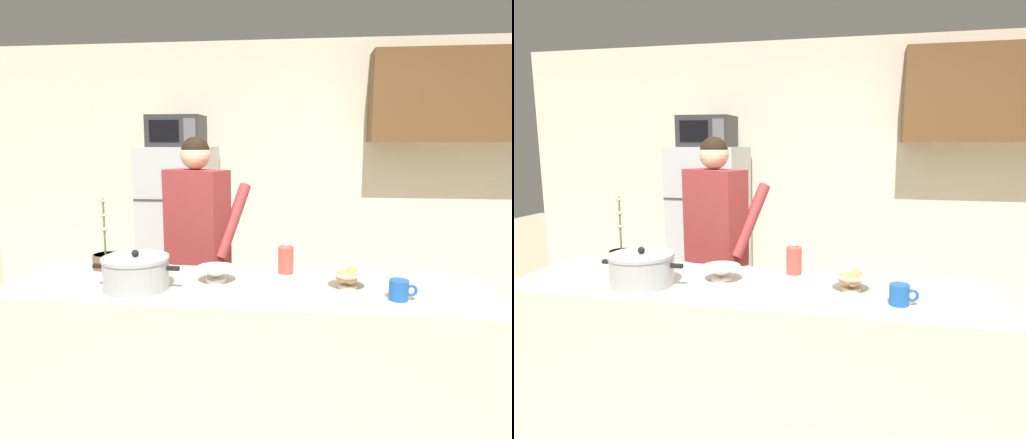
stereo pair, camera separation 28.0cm
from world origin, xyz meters
The scene contains 11 objects.
back_wall_unit centered at (0.28, 2.26, 1.43)m, with size 6.00×0.48×2.60m.
kitchen_island centered at (0.00, 0.00, 0.46)m, with size 2.48×0.68×0.92m, color beige.
refrigerator centered at (-0.87, 1.85, 0.80)m, with size 0.64×0.68×1.60m.
microwave centered at (-0.87, 1.83, 1.74)m, with size 0.48×0.37×0.28m.
person_near_pot centered at (-0.42, 0.74, 1.05)m, with size 0.62×0.57×1.68m.
cooking_pot centered at (-0.53, -0.11, 1.00)m, with size 0.44×0.33×0.20m.
coffee_mug centered at (0.75, -0.13, 0.97)m, with size 0.13×0.09×0.10m.
bread_bowl centered at (0.53, 0.02, 0.97)m, with size 0.19×0.19×0.10m.
empty_bowl centered at (-0.15, 0.05, 0.97)m, with size 0.21×0.21×0.08m.
bottle_near_edge centered at (0.20, 0.25, 1.01)m, with size 0.09×0.09×0.18m.
potted_orchid centered at (-0.84, 0.23, 0.98)m, with size 0.15×0.15×0.41m.
Camera 1 is at (0.32, -2.19, 1.64)m, focal length 31.59 mm.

